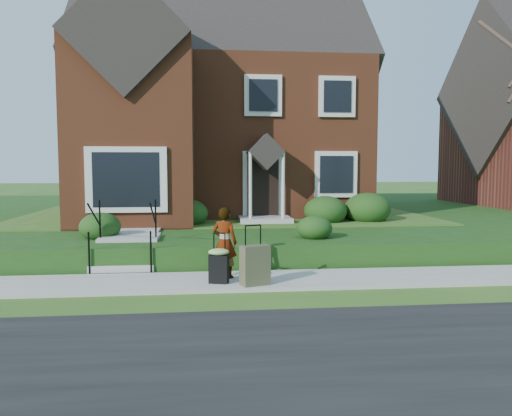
{
  "coord_description": "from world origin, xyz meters",
  "views": [
    {
      "loc": [
        -0.7,
        -9.98,
        2.39
      ],
      "look_at": [
        0.56,
        2.0,
        1.36
      ],
      "focal_mm": 35.0,
      "sensor_mm": 36.0,
      "label": 1
    }
  ],
  "objects": [
    {
      "name": "main_house",
      "position": [
        -0.21,
        9.61,
        5.26
      ],
      "size": [
        10.4,
        10.2,
        9.4
      ],
      "color": "brown",
      "rests_on": "terrace"
    },
    {
      "name": "terrace",
      "position": [
        4.0,
        10.9,
        0.3
      ],
      "size": [
        44.0,
        20.0,
        0.6
      ],
      "primitive_type": "cube",
      "color": "#183B10",
      "rests_on": "ground"
    },
    {
      "name": "suitcase_olive",
      "position": [
        0.27,
        -0.52,
        0.47
      ],
      "size": [
        0.61,
        0.46,
        1.17
      ],
      "rotation": [
        0.0,
        0.0,
        0.33
      ],
      "color": "#4A4931",
      "rests_on": "sidewalk"
    },
    {
      "name": "suitcase_black",
      "position": [
        -0.42,
        -0.3,
        0.47
      ],
      "size": [
        0.49,
        0.43,
        1.0
      ],
      "rotation": [
        0.0,
        0.0,
        -0.27
      ],
      "color": "black",
      "rests_on": "sidewalk"
    },
    {
      "name": "front_steps",
      "position": [
        -2.5,
        1.84,
        0.47
      ],
      "size": [
        1.4,
        2.02,
        1.5
      ],
      "color": "#9E9B93",
      "rests_on": "ground"
    },
    {
      "name": "ground",
      "position": [
        0.0,
        0.0,
        0.0
      ],
      "size": [
        120.0,
        120.0,
        0.0
      ],
      "primitive_type": "plane",
      "color": "#2D5119",
      "rests_on": "ground"
    },
    {
      "name": "woman",
      "position": [
        -0.28,
        0.18,
        0.81
      ],
      "size": [
        0.63,
        0.54,
        1.46
      ],
      "primitive_type": "imported",
      "rotation": [
        0.0,
        0.0,
        2.72
      ],
      "color": "#999999",
      "rests_on": "sidewalk"
    },
    {
      "name": "street",
      "position": [
        0.0,
        -5.0,
        0.01
      ],
      "size": [
        60.0,
        6.0,
        0.01
      ],
      "primitive_type": "cube",
      "color": "black",
      "rests_on": "ground"
    },
    {
      "name": "walkway",
      "position": [
        -2.5,
        5.0,
        0.63
      ],
      "size": [
        1.2,
        6.0,
        0.06
      ],
      "primitive_type": "cube",
      "color": "#9E9B93",
      "rests_on": "terrace"
    },
    {
      "name": "foundation_shrubs",
      "position": [
        0.72,
        4.82,
        1.05
      ],
      "size": [
        10.1,
        4.56,
        1.03
      ],
      "color": "black",
      "rests_on": "terrace"
    },
    {
      "name": "sidewalk",
      "position": [
        0.0,
        0.0,
        0.04
      ],
      "size": [
        60.0,
        1.6,
        0.08
      ],
      "primitive_type": "cube",
      "color": "#9E9B93",
      "rests_on": "ground"
    }
  ]
}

